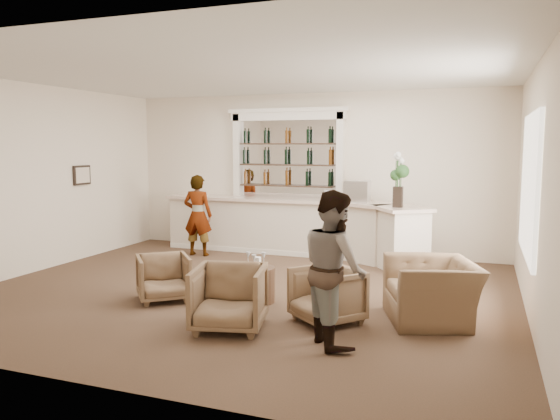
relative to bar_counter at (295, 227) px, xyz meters
The scene contains 19 objects.
ground 3.05m from the bar_counter, 86.88° to the right, with size 8.00×8.00×0.00m, color brown.
room_shell 2.91m from the bar_counter, 81.89° to the right, with size 8.04×7.02×3.32m.
bar_counter is the anchor object (origin of this frame).
back_bar_alcove 1.55m from the bar_counter, 129.15° to the left, with size 2.64×0.25×3.00m.
cocktail_table 3.47m from the bar_counter, 80.83° to the right, with size 0.57×0.57×0.50m, color #442C1D.
sommelier 2.00m from the bar_counter, 157.46° to the right, with size 0.60×0.39×1.64m, color gray.
guest 5.07m from the bar_counter, 66.33° to the right, with size 0.85×0.66×1.74m, color gray.
armchair_left 3.89m from the bar_counter, 100.55° to the right, with size 0.71×0.73×0.67m, color brown.
armchair_center 4.68m from the bar_counter, 81.13° to the right, with size 0.84×0.86×0.79m, color brown.
armchair_right 4.34m from the bar_counter, 66.01° to the right, with size 0.75×0.77×0.70m, color brown.
armchair_far 4.55m from the bar_counter, 48.86° to the right, with size 1.19×1.04×0.78m, color brown.
espresso_machine 1.50m from the bar_counter, ahead, with size 0.47×0.39×0.41m, color silver.
flower_vase 2.52m from the bar_counter, 18.06° to the right, with size 0.25×0.25×0.97m.
wine_glass_bar_left 0.94m from the bar_counter, ahead, with size 0.07×0.07×0.21m, color white, non-canonical shape.
wine_glass_bar_right 0.93m from the bar_counter, ahead, with size 0.07×0.07×0.21m, color white, non-canonical shape.
wine_glass_tbl_a 3.41m from the bar_counter, 82.74° to the right, with size 0.07×0.07×0.21m, color white, non-canonical shape.
wine_glass_tbl_b 3.40m from the bar_counter, 78.95° to the right, with size 0.07×0.07×0.21m, color white, non-canonical shape.
wine_glass_tbl_c 3.59m from the bar_counter, 80.53° to the right, with size 0.07×0.07×0.21m, color white, non-canonical shape.
napkin_holder 3.32m from the bar_counter, 80.78° to the right, with size 0.08×0.08×0.12m, color white.
Camera 1 is at (3.38, -7.44, 2.23)m, focal length 35.00 mm.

